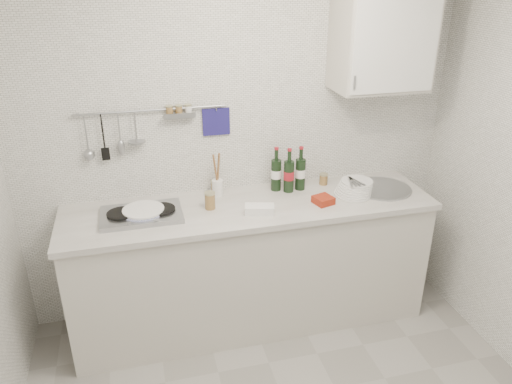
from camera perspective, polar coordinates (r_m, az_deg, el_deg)
back_wall at (r=3.42m, az=-1.88°, el=5.72°), size 3.00×0.02×2.50m
counter at (r=3.52m, az=-0.50°, el=-8.52°), size 2.44×0.64×0.96m
wall_rail at (r=3.26m, az=-12.15°, el=7.48°), size 0.98×0.09×0.34m
wall_cabinet at (r=3.40m, az=14.34°, el=17.05°), size 0.60×0.38×0.70m
plate_stack_hob at (r=3.19m, az=-12.89°, el=-2.36°), size 0.29×0.28×0.05m
plate_stack_sink at (r=3.46m, az=11.21°, el=0.46°), size 0.27×0.26×0.10m
wine_bottles at (r=3.43m, az=3.75°, el=2.61°), size 0.24×0.12×0.31m
butter_dish at (r=3.15m, az=0.41°, el=-2.00°), size 0.20×0.14×0.06m
strawberry_punnet at (r=3.30m, az=7.69°, el=-0.92°), size 0.14×0.14×0.05m
utensil_crock at (r=3.38m, az=-4.42°, el=0.76°), size 0.07×0.07×0.31m
jar_a at (r=3.42m, az=-4.62°, el=0.58°), size 0.07×0.07×0.10m
jar_b at (r=3.59m, az=7.73°, el=1.49°), size 0.06×0.06×0.08m
jar_c at (r=3.51m, az=5.03°, el=0.97°), size 0.06×0.06×0.07m
jar_d at (r=3.21m, az=-5.28°, el=-0.97°), size 0.07×0.07×0.11m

